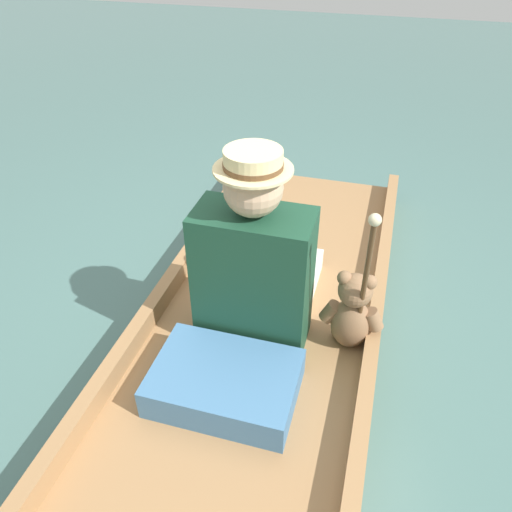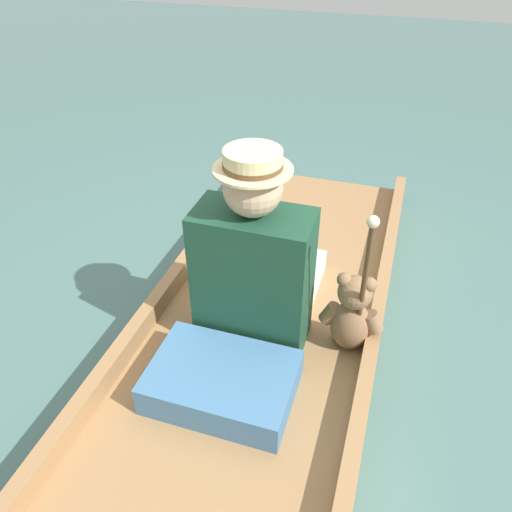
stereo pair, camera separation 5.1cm
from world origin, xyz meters
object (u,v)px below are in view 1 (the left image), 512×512
Objects in this scene: seated_person at (258,267)px; wine_glass at (197,260)px; walking_cane at (366,276)px; teddy_bear at (352,312)px.

seated_person is 6.90× the size of wine_glass.
seated_person is at bearing 167.19° from walking_cane.
seated_person is 0.53m from wine_glass.
teddy_bear is at bearing -18.94° from wine_glass.
seated_person is 1.15× the size of walking_cane.
teddy_bear is at bearing 108.11° from walking_cane.
wine_glass is 0.17× the size of walking_cane.
wine_glass is at bearing 161.06° from teddy_bear.
walking_cane is (0.03, -0.09, 0.27)m from teddy_bear.
walking_cane reaches higher than teddy_bear.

